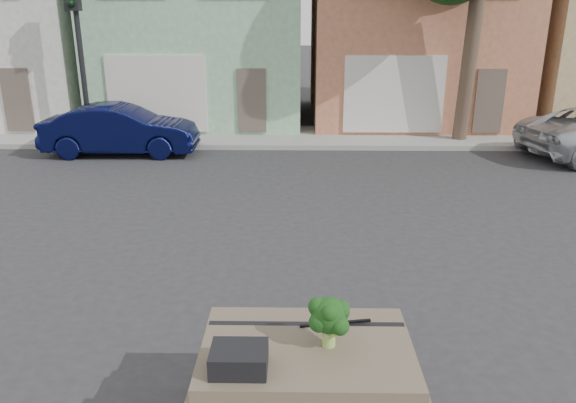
{
  "coord_description": "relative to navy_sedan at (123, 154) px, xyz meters",
  "views": [
    {
      "loc": [
        -0.1,
        -7.37,
        4.01
      ],
      "look_at": [
        -0.23,
        0.5,
        1.3
      ],
      "focal_mm": 35.0,
      "sensor_mm": 36.0,
      "label": 1
    }
  ],
  "objects": [
    {
      "name": "instrument_hump",
      "position": [
        4.59,
        -11.8,
        1.22
      ],
      "size": [
        0.48,
        0.38,
        0.2
      ],
      "primitive_type": "cube",
      "color": "black",
      "rests_on": "car_dashboard"
    },
    {
      "name": "sidewalk",
      "position": [
        5.17,
        2.05,
        0.07
      ],
      "size": [
        40.0,
        3.0,
        0.15
      ],
      "primitive_type": "cube",
      "color": "gray",
      "rests_on": "ground"
    },
    {
      "name": "navy_sedan",
      "position": [
        0.0,
        0.0,
        0.0
      ],
      "size": [
        4.38,
        1.61,
        1.43
      ],
      "primitive_type": "imported",
      "rotation": [
        0.0,
        0.0,
        1.59
      ],
      "color": "#080C33",
      "rests_on": "ground"
    },
    {
      "name": "townhouse_white",
      "position": [
        -5.83,
        6.05,
        3.77
      ],
      "size": [
        7.2,
        8.2,
        7.55
      ],
      "primitive_type": "cube",
      "color": "silver",
      "rests_on": "ground"
    },
    {
      "name": "tree_near",
      "position": [
        10.17,
        1.35,
        4.25
      ],
      "size": [
        4.4,
        4.0,
        8.5
      ],
      "primitive_type": "cube",
      "color": "#12330F",
      "rests_on": "ground"
    },
    {
      "name": "car_dashboard",
      "position": [
        5.17,
        -11.45,
        0.56
      ],
      "size": [
        2.0,
        1.8,
        1.12
      ],
      "primitive_type": "cube",
      "color": "brown",
      "rests_on": "ground"
    },
    {
      "name": "wiper_arm",
      "position": [
        5.45,
        -11.07,
        1.13
      ],
      "size": [
        0.69,
        0.15,
        0.02
      ],
      "primitive_type": "cube",
      "rotation": [
        0.0,
        0.0,
        0.17
      ],
      "color": "black",
      "rests_on": "car_dashboard"
    },
    {
      "name": "broccoli",
      "position": [
        5.37,
        -11.43,
        1.36
      ],
      "size": [
        0.51,
        0.51,
        0.48
      ],
      "primitive_type": "cube",
      "rotation": [
        0.0,
        0.0,
        0.36
      ],
      "color": "#133610",
      "rests_on": "car_dashboard"
    },
    {
      "name": "townhouse_tan",
      "position": [
        9.17,
        6.05,
        3.77
      ],
      "size": [
        7.2,
        8.2,
        7.55
      ],
      "primitive_type": "cube",
      "color": "#B97150",
      "rests_on": "ground"
    },
    {
      "name": "traffic_signal",
      "position": [
        -1.33,
        1.05,
        2.55
      ],
      "size": [
        0.4,
        0.4,
        5.1
      ],
      "primitive_type": "cube",
      "color": "black",
      "rests_on": "ground"
    },
    {
      "name": "townhouse_mint",
      "position": [
        1.67,
        6.05,
        3.77
      ],
      "size": [
        7.2,
        8.2,
        7.55
      ],
      "primitive_type": "cube",
      "color": "#8FBF95",
      "rests_on": "ground"
    },
    {
      "name": "ground_plane",
      "position": [
        5.17,
        -8.45,
        0.0
      ],
      "size": [
        120.0,
        120.0,
        0.0
      ],
      "primitive_type": "plane",
      "color": "#303033",
      "rests_on": "ground"
    }
  ]
}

